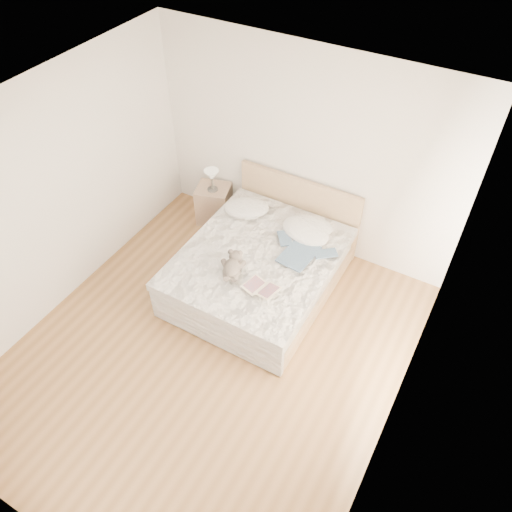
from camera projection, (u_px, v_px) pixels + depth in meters
name	position (u px, v px, depth m)	size (l,w,h in m)	color
floor	(210.00, 352.00, 5.61)	(4.00, 4.50, 0.00)	brown
ceiling	(186.00, 143.00, 3.72)	(4.00, 4.50, 0.00)	white
wall_back	(305.00, 153.00, 6.06)	(4.00, 0.02, 2.70)	white
wall_front	(8.00, 483.00, 3.27)	(4.00, 0.02, 2.70)	white
wall_left	(47.00, 203.00, 5.37)	(0.02, 4.50, 2.70)	white
wall_right	(409.00, 358.00, 3.96)	(0.02, 4.50, 2.70)	white
window	(421.00, 324.00, 4.08)	(0.02, 1.30, 1.10)	white
bed	(262.00, 267.00, 6.14)	(1.72, 2.14, 1.00)	tan
nightstand	(214.00, 204.00, 7.06)	(0.45, 0.40, 0.56)	#9F8267
table_lamp	(212.00, 176.00, 6.68)	(0.21, 0.21, 0.32)	#4A4540
pillow_left	(247.00, 208.00, 6.43)	(0.57, 0.40, 0.17)	white
pillow_middle	(306.00, 231.00, 6.11)	(0.64, 0.45, 0.19)	white
pillow_right	(310.00, 226.00, 6.17)	(0.57, 0.40, 0.17)	white
blouse	(299.00, 254.00, 5.84)	(0.54, 0.58, 0.02)	#344B65
photo_book	(246.00, 212.00, 6.39)	(0.34, 0.23, 0.03)	white
childrens_book	(261.00, 288.00, 5.46)	(0.37, 0.25, 0.02)	#F5E5C2
teddy_bear	(232.00, 272.00, 5.60)	(0.25, 0.35, 0.19)	#5E524A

